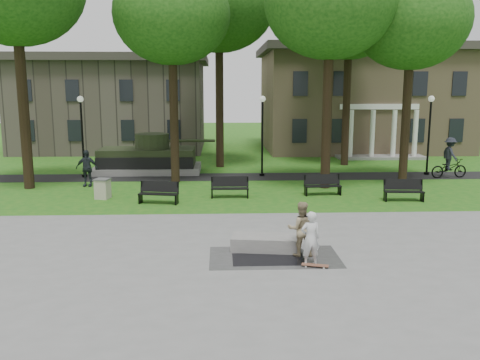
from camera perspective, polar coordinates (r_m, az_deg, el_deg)
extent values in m
plane|color=#195915|center=(18.38, 4.13, -6.08)|extent=(120.00, 120.00, 0.00)
cube|color=gray|center=(13.69, 6.52, -11.91)|extent=(22.00, 16.00, 0.02)
cube|color=black|center=(30.04, 1.58, 0.38)|extent=(44.00, 2.60, 0.01)
cube|color=#9E8460|center=(45.17, 13.26, 8.52)|extent=(16.00, 11.00, 8.00)
cube|color=#38332D|center=(45.26, 13.49, 13.97)|extent=(17.00, 12.00, 0.60)
cube|color=silver|center=(39.90, 15.37, 7.95)|extent=(6.00, 0.30, 0.40)
cube|color=#4C443D|center=(44.95, -13.98, 7.98)|extent=(15.00, 10.00, 7.20)
cylinder|color=black|center=(28.34, -23.17, 8.07)|extent=(0.52, 0.52, 8.96)
cylinder|color=black|center=(28.15, -7.43, 7.81)|extent=(0.48, 0.48, 8.00)
ellipsoid|color=#13410F|center=(28.39, -7.68, 17.95)|extent=(6.20, 6.20, 5.27)
cylinder|color=black|center=(26.62, 9.76, 7.96)|extent=(0.50, 0.50, 8.32)
ellipsoid|color=#13410F|center=(26.93, 10.11, 19.08)|extent=(6.60, 6.60, 5.61)
cylinder|color=black|center=(28.85, 18.16, 7.13)|extent=(0.46, 0.46, 7.68)
ellipsoid|color=#13410F|center=(29.03, 18.71, 16.62)|extent=(6.00, 6.00, 5.10)
cylinder|color=black|center=(33.53, -2.31, 9.37)|extent=(0.54, 0.54, 9.28)
ellipsoid|color=#13410F|center=(33.93, -2.39, 19.21)|extent=(7.20, 7.20, 6.12)
cylinder|color=black|center=(35.09, 11.88, 8.67)|extent=(0.50, 0.50, 8.64)
ellipsoid|color=#13410F|center=(35.37, 12.21, 17.45)|extent=(6.40, 6.40, 5.44)
cylinder|color=black|center=(31.01, -17.26, 4.32)|extent=(0.12, 0.12, 4.40)
sphere|color=silver|center=(30.87, -17.50, 8.66)|extent=(0.36, 0.36, 0.36)
cylinder|color=black|center=(31.28, -17.06, 0.46)|extent=(0.32, 0.32, 0.16)
cylinder|color=black|center=(30.07, 2.51, 4.60)|extent=(0.12, 0.12, 4.40)
sphere|color=silver|center=(29.93, 2.55, 9.08)|extent=(0.36, 0.36, 0.36)
cylinder|color=black|center=(30.36, 2.48, 0.62)|extent=(0.32, 0.32, 0.16)
cylinder|color=black|center=(32.48, 20.43, 4.39)|extent=(0.12, 0.12, 4.40)
sphere|color=silver|center=(32.35, 20.69, 8.53)|extent=(0.36, 0.36, 0.36)
cylinder|color=black|center=(32.74, 20.20, 0.70)|extent=(0.32, 0.32, 0.16)
cube|color=gray|center=(32.22, -10.28, 1.24)|extent=(6.50, 3.40, 0.40)
cube|color=#273019|center=(32.11, -10.32, 2.56)|extent=(5.80, 2.80, 1.10)
cube|color=black|center=(30.82, -10.65, 1.86)|extent=(5.80, 0.35, 0.70)
cube|color=black|center=(33.47, -10.00, 2.53)|extent=(5.80, 0.35, 0.70)
cylinder|color=#273019|center=(31.96, -9.85, 4.35)|extent=(2.10, 2.10, 0.90)
cylinder|color=#273019|center=(31.74, -5.71, 4.41)|extent=(3.20, 0.18, 0.18)
cube|color=black|center=(15.69, 3.22, -8.89)|extent=(2.20, 1.20, 0.00)
cube|color=gray|center=(16.55, 2.92, -7.04)|extent=(2.32, 1.31, 0.45)
cube|color=brown|center=(15.17, 8.43, -9.53)|extent=(0.80, 0.41, 0.07)
imported|color=silver|center=(15.11, 7.90, -6.49)|extent=(0.64, 0.48, 1.62)
imported|color=#988662|center=(15.87, 6.84, -5.46)|extent=(0.84, 0.66, 1.72)
imported|color=#21262C|center=(28.14, -16.83, 1.27)|extent=(1.17, 0.53, 1.96)
imported|color=black|center=(31.97, 22.41, 1.24)|extent=(2.28, 1.05, 1.15)
imported|color=#21232C|center=(31.86, 22.51, 2.72)|extent=(0.87, 1.32, 1.92)
cube|color=black|center=(23.24, -9.15, -1.57)|extent=(1.85, 0.78, 0.05)
cube|color=black|center=(23.40, -9.11, -0.74)|extent=(1.80, 0.49, 0.50)
cube|color=black|center=(23.40, -11.21, -2.11)|extent=(0.14, 0.45, 0.45)
cube|color=black|center=(23.20, -7.05, -2.10)|extent=(0.14, 0.45, 0.45)
cube|color=black|center=(24.20, -1.15, -0.97)|extent=(1.80, 0.47, 0.05)
cube|color=black|center=(24.36, -1.16, -0.17)|extent=(1.80, 0.17, 0.50)
cube|color=black|center=(24.24, -3.16, -1.50)|extent=(0.06, 0.45, 0.45)
cube|color=black|center=(24.27, 0.86, -1.47)|extent=(0.06, 0.45, 0.45)
cube|color=black|center=(25.12, 9.28, -0.69)|extent=(1.83, 0.58, 0.05)
cube|color=black|center=(25.27, 9.20, 0.08)|extent=(1.81, 0.29, 0.50)
cube|color=black|center=(25.00, 7.36, -1.21)|extent=(0.09, 0.45, 0.45)
cube|color=black|center=(25.34, 11.15, -1.17)|extent=(0.09, 0.45, 0.45)
cube|color=black|center=(24.67, 17.93, -1.25)|extent=(1.83, 0.58, 0.05)
cube|color=black|center=(24.81, 17.79, -0.47)|extent=(1.81, 0.29, 0.50)
cube|color=black|center=(24.43, 16.03, -1.80)|extent=(0.09, 0.45, 0.45)
cube|color=black|center=(25.02, 19.73, -1.73)|extent=(0.09, 0.45, 0.45)
cube|color=#B9B398|center=(24.89, -15.16, -1.01)|extent=(0.72, 0.72, 0.90)
cube|color=#4C4C4C|center=(24.81, -15.22, 0.08)|extent=(0.79, 0.79, 0.06)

